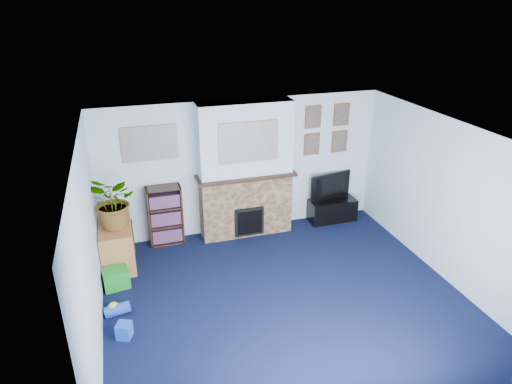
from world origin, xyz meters
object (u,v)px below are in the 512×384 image
object	(u,v)px
tv_stand	(332,209)
television	(333,187)
sideboard	(117,245)
bookshelf	(165,216)

from	to	relation	value
tv_stand	television	xyz separation A→B (m)	(-0.00, 0.02, 0.45)
television	sideboard	distance (m)	3.98
tv_stand	bookshelf	distance (m)	3.13
tv_stand	bookshelf	size ratio (longest dim) A/B	0.85
tv_stand	television	bearing A→B (deg)	90.00
tv_stand	bookshelf	xyz separation A→B (m)	(-3.12, 0.08, 0.28)
tv_stand	sideboard	size ratio (longest dim) A/B	1.00
sideboard	bookshelf	bearing A→B (deg)	30.66
sideboard	television	bearing A→B (deg)	6.27
television	sideboard	xyz separation A→B (m)	(-3.94, -0.43, -0.32)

